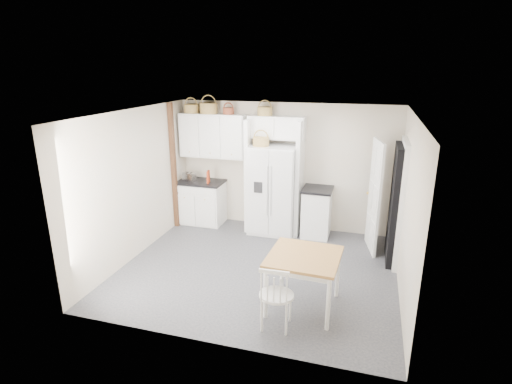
% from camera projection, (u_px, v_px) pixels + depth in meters
% --- Properties ---
extents(floor, '(4.50, 4.50, 0.00)m').
position_uv_depth(floor, '(258.00, 268.00, 6.77)').
color(floor, '#2C2C34').
rests_on(floor, ground).
extents(ceiling, '(4.50, 4.50, 0.00)m').
position_uv_depth(ceiling, '(259.00, 113.00, 5.98)').
color(ceiling, white).
rests_on(ceiling, wall_back).
extents(wall_back, '(4.50, 0.00, 4.50)m').
position_uv_depth(wall_back, '(285.00, 167.00, 8.21)').
color(wall_back, beige).
rests_on(wall_back, floor).
extents(wall_left, '(0.00, 4.00, 4.00)m').
position_uv_depth(wall_left, '(135.00, 185.00, 6.98)').
color(wall_left, beige).
rests_on(wall_left, floor).
extents(wall_right, '(0.00, 4.00, 4.00)m').
position_uv_depth(wall_right, '(408.00, 209.00, 5.78)').
color(wall_right, beige).
rests_on(wall_right, floor).
extents(refrigerator, '(0.93, 0.75, 1.80)m').
position_uv_depth(refrigerator, '(274.00, 190.00, 8.05)').
color(refrigerator, silver).
rests_on(refrigerator, floor).
extents(base_cab_left, '(0.97, 0.61, 0.90)m').
position_uv_depth(base_cab_left, '(201.00, 203.00, 8.66)').
color(base_cab_left, white).
rests_on(base_cab_left, floor).
extents(base_cab_right, '(0.54, 0.64, 0.95)m').
position_uv_depth(base_cab_right, '(317.00, 213.00, 7.99)').
color(base_cab_right, white).
rests_on(base_cab_right, floor).
extents(dining_table, '(1.01, 1.01, 0.80)m').
position_uv_depth(dining_table, '(303.00, 281.00, 5.59)').
color(dining_table, '#A2652B').
rests_on(dining_table, floor).
extents(windsor_chair, '(0.47, 0.43, 0.93)m').
position_uv_depth(windsor_chair, '(277.00, 295.00, 5.13)').
color(windsor_chair, white).
rests_on(windsor_chair, floor).
extents(counter_left, '(1.01, 0.65, 0.04)m').
position_uv_depth(counter_left, '(200.00, 182.00, 8.52)').
color(counter_left, black).
rests_on(counter_left, base_cab_left).
extents(counter_right, '(0.58, 0.69, 0.04)m').
position_uv_depth(counter_right, '(318.00, 189.00, 7.84)').
color(counter_right, black).
rests_on(counter_right, base_cab_right).
extents(toaster, '(0.30, 0.22, 0.19)m').
position_uv_depth(toaster, '(189.00, 177.00, 8.47)').
color(toaster, silver).
rests_on(toaster, counter_left).
extents(cookbook_red, '(0.07, 0.18, 0.26)m').
position_uv_depth(cookbook_red, '(208.00, 177.00, 8.34)').
color(cookbook_red, '#A32E11').
rests_on(cookbook_red, counter_left).
extents(cookbook_cream, '(0.07, 0.17, 0.25)m').
position_uv_depth(cookbook_cream, '(208.00, 177.00, 8.34)').
color(cookbook_cream, beige).
rests_on(cookbook_cream, counter_left).
extents(basket_upper_a, '(0.31, 0.31, 0.18)m').
position_uv_depth(basket_upper_a, '(191.00, 109.00, 8.23)').
color(basket_upper_a, '#A2793A').
rests_on(basket_upper_a, upper_cabinet).
extents(basket_upper_b, '(0.36, 0.36, 0.21)m').
position_uv_depth(basket_upper_b, '(209.00, 108.00, 8.12)').
color(basket_upper_b, '#A2793A').
rests_on(basket_upper_b, upper_cabinet).
extents(basket_upper_c, '(0.23, 0.23, 0.13)m').
position_uv_depth(basket_upper_c, '(228.00, 111.00, 8.02)').
color(basket_upper_c, brown).
rests_on(basket_upper_c, upper_cabinet).
extents(basket_bridge_a, '(0.30, 0.30, 0.17)m').
position_uv_depth(basket_bridge_a, '(265.00, 111.00, 7.81)').
color(basket_bridge_a, '#A2793A').
rests_on(basket_bridge_a, bridge_cabinet).
extents(basket_fridge_a, '(0.32, 0.32, 0.17)m').
position_uv_depth(basket_fridge_a, '(261.00, 142.00, 7.72)').
color(basket_fridge_a, '#A2793A').
rests_on(basket_fridge_a, refrigerator).
extents(upper_cabinet, '(1.40, 0.34, 0.90)m').
position_uv_depth(upper_cabinet, '(213.00, 136.00, 8.27)').
color(upper_cabinet, white).
rests_on(upper_cabinet, wall_back).
extents(bridge_cabinet, '(1.12, 0.34, 0.45)m').
position_uv_depth(bridge_cabinet, '(277.00, 127.00, 7.84)').
color(bridge_cabinet, white).
rests_on(bridge_cabinet, wall_back).
extents(fridge_panel_left, '(0.08, 0.60, 2.30)m').
position_uv_depth(fridge_panel_left, '(250.00, 175.00, 8.15)').
color(fridge_panel_left, white).
rests_on(fridge_panel_left, floor).
extents(fridge_panel_right, '(0.08, 0.60, 2.30)m').
position_uv_depth(fridge_panel_right, '(299.00, 179.00, 7.88)').
color(fridge_panel_right, white).
rests_on(fridge_panel_right, floor).
extents(trim_post, '(0.09, 0.09, 2.60)m').
position_uv_depth(trim_post, '(174.00, 167.00, 8.20)').
color(trim_post, '#452915').
rests_on(trim_post, floor).
extents(doorway_void, '(0.18, 0.85, 2.05)m').
position_uv_depth(doorway_void, '(396.00, 204.00, 6.80)').
color(doorway_void, black).
rests_on(doorway_void, floor).
extents(door_slab, '(0.21, 0.79, 2.05)m').
position_uv_depth(door_slab, '(374.00, 197.00, 7.20)').
color(door_slab, white).
rests_on(door_slab, floor).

